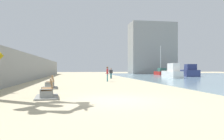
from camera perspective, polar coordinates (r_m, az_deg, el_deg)
name	(u,v)px	position (r m, az deg, el deg)	size (l,w,h in m)	color
ground_plane	(91,80)	(27.95, -5.55, -2.61)	(120.00, 120.00, 0.00)	#C6B793
seawall	(30,68)	(28.43, -20.81, 0.58)	(0.80, 64.00, 3.14)	gray
bench_near	(47,93)	(11.48, -16.66, -5.85)	(1.30, 2.20, 0.98)	gray
bench_far	(50,85)	(16.82, -16.01, -3.85)	(1.24, 2.17, 0.98)	gray
person_walking	(107,73)	(24.34, -1.23, -0.74)	(0.23, 0.53, 1.69)	teal
person_standing	(111,73)	(31.29, -0.27, -0.71)	(0.51, 0.26, 1.51)	teal
boat_outer	(161,72)	(49.41, 12.82, -0.58)	(2.17, 4.47, 6.53)	red
boat_nearest	(189,72)	(42.65, 19.70, -0.43)	(4.68, 8.30, 2.20)	navy
boat_distant	(172,72)	(35.78, 15.51, -0.59)	(2.67, 7.63, 2.25)	white
harbor_building	(152,49)	(59.57, 10.49, 5.56)	(12.00, 6.00, 13.62)	gray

